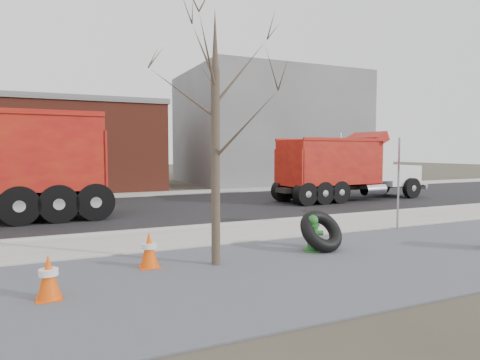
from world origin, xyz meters
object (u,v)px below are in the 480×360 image
fire_hydrant (313,235)px  truck_tire (321,231)px  stop_sign (399,167)px  dump_truck_red_a (345,166)px

fire_hydrant → truck_tire: truck_tire is taller
stop_sign → dump_truck_red_a: 7.54m
truck_tire → stop_sign: size_ratio=0.44×
fire_hydrant → stop_sign: size_ratio=0.32×
fire_hydrant → stop_sign: 4.40m
truck_tire → dump_truck_red_a: bearing=48.9°
stop_sign → fire_hydrant: bearing=175.4°
stop_sign → dump_truck_red_a: (3.37, 6.75, -0.24)m
fire_hydrant → dump_truck_red_a: dump_truck_red_a is taller
fire_hydrant → stop_sign: bearing=37.0°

